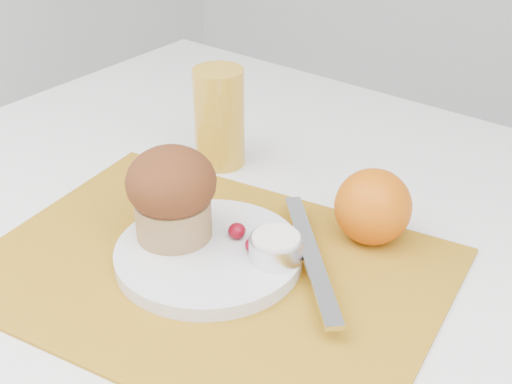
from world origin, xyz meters
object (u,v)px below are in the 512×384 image
Objects in this scene: juice_glass at (219,118)px; muffin at (172,193)px; orange at (373,207)px; plate at (209,254)px.

muffin is at bearing -63.33° from juice_glass.
muffin is at bearing -136.58° from orange.
plate is 0.23m from juice_glass.
juice_glass is (-0.14, 0.18, 0.05)m from plate.
plate is 1.93× the size of muffin.
muffin is (-0.15, -0.15, 0.03)m from orange.
muffin reaches higher than plate.
orange is at bearing -8.14° from juice_glass.
orange is 0.22m from muffin.
orange is at bearing 43.42° from muffin.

